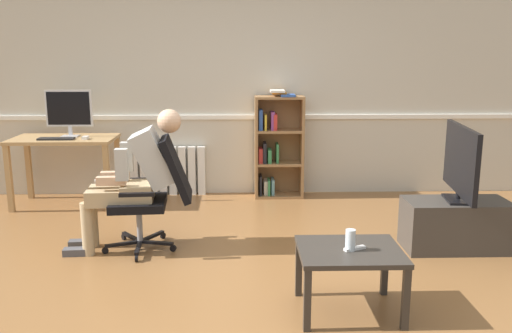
% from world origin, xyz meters
% --- Properties ---
extents(ground_plane, '(18.00, 18.00, 0.00)m').
position_xyz_m(ground_plane, '(0.00, 0.00, 0.00)').
color(ground_plane, brown).
extents(back_wall, '(12.00, 0.13, 2.70)m').
position_xyz_m(back_wall, '(0.00, 2.65, 1.35)').
color(back_wall, beige).
rests_on(back_wall, ground_plane).
extents(computer_desk, '(1.11, 0.63, 0.76)m').
position_xyz_m(computer_desk, '(-1.92, 2.15, 0.64)').
color(computer_desk, tan).
rests_on(computer_desk, ground_plane).
extents(imac_monitor, '(0.50, 0.14, 0.51)m').
position_xyz_m(imac_monitor, '(-1.86, 2.23, 1.05)').
color(imac_monitor, silver).
rests_on(imac_monitor, computer_desk).
extents(keyboard, '(0.37, 0.12, 0.02)m').
position_xyz_m(keyboard, '(-1.95, 2.01, 0.77)').
color(keyboard, black).
rests_on(keyboard, computer_desk).
extents(computer_mouse, '(0.06, 0.10, 0.03)m').
position_xyz_m(computer_mouse, '(-1.64, 2.03, 0.77)').
color(computer_mouse, white).
rests_on(computer_mouse, computer_desk).
extents(bookshelf, '(0.56, 0.29, 1.25)m').
position_xyz_m(bookshelf, '(0.43, 2.44, 0.60)').
color(bookshelf, olive).
rests_on(bookshelf, ground_plane).
extents(radiator, '(0.88, 0.08, 0.58)m').
position_xyz_m(radiator, '(-0.84, 2.54, 0.29)').
color(radiator, white).
rests_on(radiator, ground_plane).
extents(office_chair, '(0.78, 0.62, 0.98)m').
position_xyz_m(office_chair, '(-0.71, 0.74, 0.53)').
color(office_chair, black).
rests_on(office_chair, ground_plane).
extents(person_seated, '(1.02, 0.41, 1.21)m').
position_xyz_m(person_seated, '(-0.88, 0.73, 0.65)').
color(person_seated, tan).
rests_on(person_seated, ground_plane).
extents(tv_stand, '(0.88, 0.42, 0.43)m').
position_xyz_m(tv_stand, '(1.87, 0.65, 0.22)').
color(tv_stand, '#3D3833').
rests_on(tv_stand, ground_plane).
extents(tv_screen, '(0.24, 0.94, 0.64)m').
position_xyz_m(tv_screen, '(1.87, 0.65, 0.77)').
color(tv_screen, black).
rests_on(tv_screen, tv_stand).
extents(coffee_table, '(0.66, 0.56, 0.44)m').
position_xyz_m(coffee_table, '(0.72, -0.47, 0.37)').
color(coffee_table, '#332D28').
rests_on(coffee_table, ground_plane).
extents(drinking_glass, '(0.06, 0.06, 0.14)m').
position_xyz_m(drinking_glass, '(0.72, -0.49, 0.50)').
color(drinking_glass, silver).
rests_on(drinking_glass, coffee_table).
extents(spare_remote, '(0.15, 0.09, 0.02)m').
position_xyz_m(spare_remote, '(0.75, -0.48, 0.44)').
color(spare_remote, white).
rests_on(spare_remote, coffee_table).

